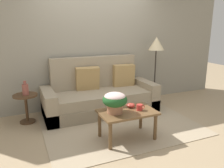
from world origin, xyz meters
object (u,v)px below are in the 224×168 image
couch (100,96)px  side_table (26,103)px  floor_lamp (156,49)px  table_vase (25,89)px  coffee_table (127,115)px  potted_plant (115,100)px  snack_bowl (131,105)px  coffee_mug (140,107)px

couch → side_table: (-1.41, -0.02, 0.04)m
floor_lamp → table_vase: 2.81m
side_table → floor_lamp: 2.89m
table_vase → side_table: bearing=130.2°
coffee_table → table_vase: 1.87m
couch → side_table: couch is taller
potted_plant → snack_bowl: 0.37m
couch → floor_lamp: 1.62m
side_table → potted_plant: bearing=-46.2°
couch → table_vase: 1.43m
couch → side_table: bearing=-179.2°
couch → coffee_mug: couch is taller
coffee_table → coffee_mug: (0.19, -0.04, 0.12)m
side_table → snack_bowl: size_ratio=3.84×
side_table → coffee_mug: bearing=-39.3°
floor_lamp → potted_plant: (-1.57, -1.32, -0.56)m
couch → table_vase: size_ratio=8.88×
side_table → floor_lamp: bearing=1.6°
coffee_mug → table_vase: 2.03m
potted_plant → snack_bowl: potted_plant is taller
snack_bowl → coffee_mug: bearing=-67.1°
coffee_table → snack_bowl: bearing=44.3°
coffee_table → potted_plant: (-0.20, 0.01, 0.26)m
side_table → coffee_mug: size_ratio=3.86×
floor_lamp → couch: bearing=-177.6°
coffee_table → side_table: side_table is taller
couch → table_vase: bearing=-178.5°
couch → table_vase: (-1.40, -0.04, 0.30)m
couch → potted_plant: 1.32m
couch → coffee_mug: size_ratio=16.45×
couch → table_vase: couch is taller
potted_plant → table_vase: 1.70m
coffee_table → side_table: bearing=137.9°
couch → snack_bowl: couch is taller
table_vase → coffee_table: bearing=-42.0°
potted_plant → coffee_table: bearing=-4.1°
side_table → table_vase: bearing=-49.8°
side_table → table_vase: 0.27m
coffee_table → coffee_mug: size_ratio=6.28×
side_table → potted_plant: (1.19, -1.24, 0.28)m
potted_plant → snack_bowl: size_ratio=2.67×
potted_plant → coffee_mug: size_ratio=2.69×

